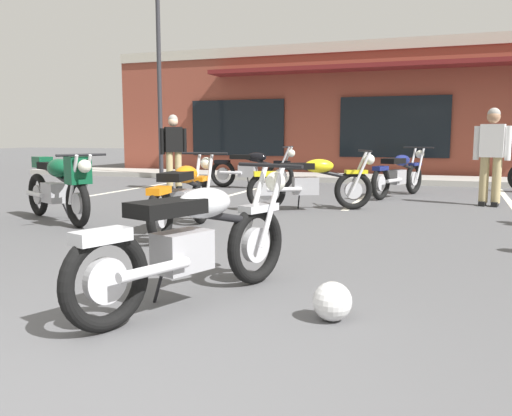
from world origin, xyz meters
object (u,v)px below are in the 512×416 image
motorcycle_red_sportbike (399,174)px  motorcycle_cream_vintage (252,168)px  motorcycle_foreground_classic (193,240)px  motorcycle_blue_standard (312,182)px  motorcycle_orange_scrambler (59,185)px  person_by_back_row (492,151)px  motorcycle_green_cafe_racer (183,196)px  person_near_building (174,147)px  helmet_on_pavement (332,301)px  parking_lot_lamp_post (157,57)px

motorcycle_red_sportbike → motorcycle_cream_vintage: 3.41m
motorcycle_foreground_classic → motorcycle_blue_standard: same height
motorcycle_orange_scrambler → person_by_back_row: (5.75, 4.00, 0.42)m
motorcycle_red_sportbike → motorcycle_cream_vintage: size_ratio=0.96×
motorcycle_orange_scrambler → motorcycle_cream_vintage: (0.79, 5.57, -0.07)m
motorcycle_foreground_classic → motorcycle_red_sportbike: 7.69m
motorcycle_green_cafe_racer → person_by_back_row: 5.60m
motorcycle_red_sportbike → person_near_building: (-4.92, -0.17, 0.49)m
motorcycle_red_sportbike → motorcycle_green_cafe_racer: bearing=-112.8°
motorcycle_foreground_classic → motorcycle_orange_scrambler: bearing=141.6°
motorcycle_green_cafe_racer → helmet_on_pavement: bearing=-47.0°
motorcycle_red_sportbike → parking_lot_lamp_post: 7.73m
motorcycle_cream_vintage → motorcycle_green_cafe_racer: bearing=-78.0°
motorcycle_orange_scrambler → motorcycle_cream_vintage: bearing=81.9°
motorcycle_foreground_classic → motorcycle_red_sportbike: size_ratio=1.00×
motorcycle_green_cafe_racer → person_by_back_row: size_ratio=1.26×
motorcycle_foreground_classic → person_near_building: 8.61m
motorcycle_foreground_classic → parking_lot_lamp_post: parking_lot_lamp_post is taller
motorcycle_foreground_classic → motorcycle_green_cafe_racer: bearing=118.9°
helmet_on_pavement → person_by_back_row: bearing=79.1°
motorcycle_foreground_classic → person_by_back_row: person_by_back_row is taller
motorcycle_orange_scrambler → motorcycle_blue_standard: bearing=38.7°
motorcycle_green_cafe_racer → motorcycle_red_sportbike: bearing=67.2°
person_by_back_row → motorcycle_foreground_classic: bearing=-109.0°
person_by_back_row → motorcycle_blue_standard: bearing=-149.9°
person_near_building → motorcycle_red_sportbike: bearing=2.0°
person_by_back_row → motorcycle_cream_vintage: bearing=162.4°
motorcycle_foreground_classic → helmet_on_pavement: (1.02, -0.03, -0.33)m
motorcycle_cream_vintage → person_by_back_row: (4.96, -1.57, 0.49)m
motorcycle_foreground_classic → motorcycle_green_cafe_racer: (-1.44, 2.60, 0.00)m
motorcycle_green_cafe_racer → helmet_on_pavement: motorcycle_green_cafe_racer is taller
motorcycle_cream_vintage → helmet_on_pavement: motorcycle_cream_vintage is taller
motorcycle_green_cafe_racer → person_by_back_row: person_by_back_row is taller
motorcycle_red_sportbike → motorcycle_orange_scrambler: bearing=-129.9°
motorcycle_foreground_classic → person_by_back_row: (2.31, 6.72, 0.49)m
motorcycle_green_cafe_racer → motorcycle_foreground_classic: bearing=-61.1°
parking_lot_lamp_post → person_by_back_row: bearing=-21.6°
motorcycle_orange_scrambler → motorcycle_cream_vintage: 5.63m
motorcycle_orange_scrambler → motorcycle_cream_vintage: same height
motorcycle_blue_standard → motorcycle_orange_scrambler: bearing=-141.3°
motorcycle_blue_standard → parking_lot_lamp_post: bearing=139.0°
motorcycle_green_cafe_racer → motorcycle_orange_scrambler: same height
motorcycle_orange_scrambler → person_near_building: size_ratio=1.14×
motorcycle_cream_vintage → motorcycle_orange_scrambler: bearing=-98.1°
motorcycle_blue_standard → motorcycle_green_cafe_racer: (-1.00, -2.54, 0.00)m
motorcycle_red_sportbike → motorcycle_orange_scrambler: 6.44m
motorcycle_foreground_classic → motorcycle_red_sportbike: same height
motorcycle_blue_standard → motorcycle_green_cafe_racer: 2.73m
motorcycle_blue_standard → person_near_building: bearing=148.1°
motorcycle_foreground_classic → parking_lot_lamp_post: (-6.07, 10.04, 2.88)m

